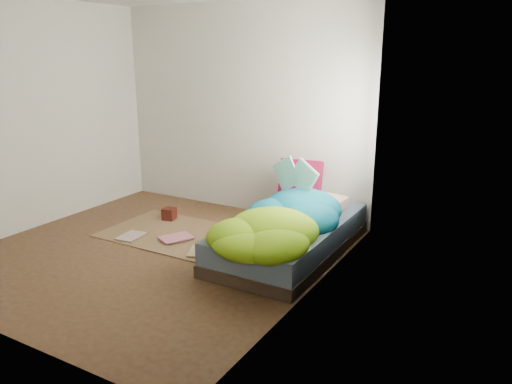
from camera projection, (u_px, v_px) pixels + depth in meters
The scene contains 12 objects.
ground at pixel (154, 253), 5.18m from camera, with size 3.50×3.50×0.00m, color #3F2718.
room_walls at pixel (146, 94), 4.74m from camera, with size 3.54×3.54×2.62m.
bed at pixel (290, 237), 5.15m from camera, with size 1.00×2.00×0.34m.
duvet at pixel (281, 211), 4.88m from camera, with size 0.96×1.84×0.34m, color #075177, non-canonical shape.
rug at pixel (176, 233), 5.71m from camera, with size 1.60×1.10×0.01m, color brown.
pillow_floral at pixel (321, 203), 5.54m from camera, with size 0.51×0.32×0.12m, color beige.
pillow_magenta at pixel (301, 181), 5.74m from camera, with size 0.48×0.15×0.48m, color #4F051F.
open_book at pixel (294, 166), 5.34m from camera, with size 0.49×0.11×0.30m, color #32892D, non-canonical shape.
wooden_box at pixel (169, 214), 6.15m from camera, with size 0.14×0.14×0.14m, color #3D100D.
floor_book_a at pixel (123, 235), 5.61m from camera, with size 0.23×0.31×0.02m, color beige.
floor_book_b at pixel (171, 235), 5.61m from camera, with size 0.26×0.34×0.03m, color pink.
floor_book_c at pixel (190, 251), 5.17m from camera, with size 0.23×0.32×0.02m, color tan.
Camera 1 is at (3.31, -3.65, 2.02)m, focal length 35.00 mm.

